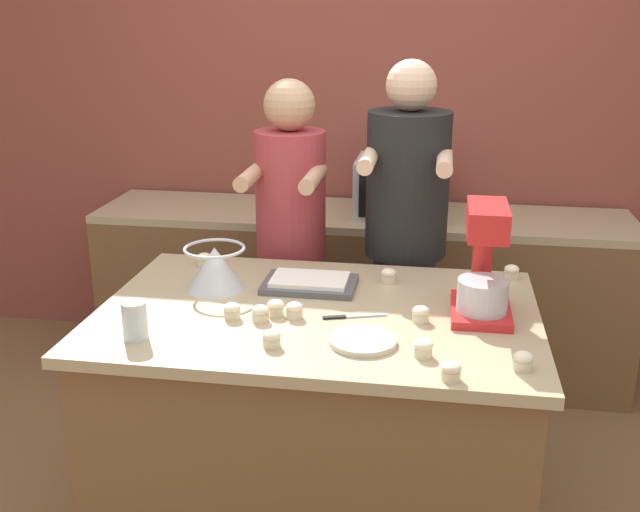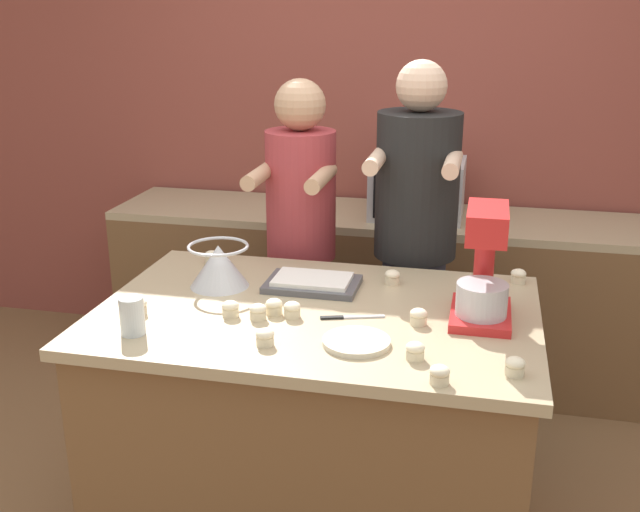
{
  "view_description": "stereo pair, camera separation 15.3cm",
  "coord_description": "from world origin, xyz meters",
  "px_view_note": "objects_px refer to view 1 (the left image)",
  "views": [
    {
      "loc": [
        0.4,
        -2.38,
        1.93
      ],
      "look_at": [
        0.0,
        0.05,
        1.1
      ],
      "focal_mm": 42.0,
      "sensor_mm": 36.0,
      "label": 1
    },
    {
      "loc": [
        0.55,
        -2.35,
        1.93
      ],
      "look_at": [
        0.0,
        0.05,
        1.1
      ],
      "focal_mm": 42.0,
      "sensor_mm": 36.0,
      "label": 2
    }
  ],
  "objects_px": {
    "microwave_oven": "(401,187)",
    "stand_mixer": "(484,268)",
    "knife": "(350,317)",
    "cupcake_8": "(388,275)",
    "cupcake_0": "(138,311)",
    "cupcake_10": "(423,348)",
    "cupcake_6": "(204,259)",
    "cupcake_12": "(272,338)",
    "person_left": "(291,253)",
    "cupcake_4": "(451,371)",
    "drinking_glass": "(135,320)",
    "cupcake_7": "(523,361)",
    "cupcake_5": "(260,313)",
    "mixing_bowl": "(215,267)",
    "cupcake_1": "(232,311)",
    "cupcake_9": "(132,319)",
    "cupcake_11": "(512,272)",
    "cupcake_13": "(294,310)",
    "small_plate": "(363,341)",
    "cupcake_2": "(276,307)",
    "baking_tray": "(310,283)",
    "cupcake_3": "(421,314)",
    "person_right": "(405,253)"
  },
  "relations": [
    {
      "from": "microwave_oven",
      "to": "cupcake_7",
      "type": "xyz_separation_m",
      "value": [
        0.46,
        -1.75,
        -0.09
      ]
    },
    {
      "from": "cupcake_7",
      "to": "microwave_oven",
      "type": "bearing_deg",
      "value": 104.66
    },
    {
      "from": "stand_mixer",
      "to": "cupcake_12",
      "type": "xyz_separation_m",
      "value": [
        -0.65,
        -0.36,
        -0.14
      ]
    },
    {
      "from": "mixing_bowl",
      "to": "drinking_glass",
      "type": "bearing_deg",
      "value": -104.42
    },
    {
      "from": "baking_tray",
      "to": "cupcake_1",
      "type": "distance_m",
      "value": 0.39
    },
    {
      "from": "microwave_oven",
      "to": "cupcake_9",
      "type": "height_order",
      "value": "microwave_oven"
    },
    {
      "from": "stand_mixer",
      "to": "cupcake_7",
      "type": "relative_size",
      "value": 6.75
    },
    {
      "from": "cupcake_9",
      "to": "small_plate",
      "type": "bearing_deg",
      "value": -0.57
    },
    {
      "from": "person_right",
      "to": "cupcake_8",
      "type": "bearing_deg",
      "value": -95.5
    },
    {
      "from": "cupcake_13",
      "to": "cupcake_12",
      "type": "bearing_deg",
      "value": -96.27
    },
    {
      "from": "cupcake_2",
      "to": "person_right",
      "type": "bearing_deg",
      "value": 63.66
    },
    {
      "from": "stand_mixer",
      "to": "cupcake_9",
      "type": "height_order",
      "value": "stand_mixer"
    },
    {
      "from": "cupcake_2",
      "to": "cupcake_13",
      "type": "distance_m",
      "value": 0.07
    },
    {
      "from": "drinking_glass",
      "to": "cupcake_7",
      "type": "height_order",
      "value": "drinking_glass"
    },
    {
      "from": "baking_tray",
      "to": "small_plate",
      "type": "relative_size",
      "value": 1.61
    },
    {
      "from": "cupcake_10",
      "to": "person_right",
      "type": "bearing_deg",
      "value": 96.05
    },
    {
      "from": "cupcake_2",
      "to": "cupcake_3",
      "type": "bearing_deg",
      "value": 2.63
    },
    {
      "from": "baking_tray",
      "to": "cupcake_6",
      "type": "xyz_separation_m",
      "value": [
        -0.47,
        0.17,
        0.01
      ]
    },
    {
      "from": "stand_mixer",
      "to": "cupcake_5",
      "type": "height_order",
      "value": "stand_mixer"
    },
    {
      "from": "drinking_glass",
      "to": "cupcake_2",
      "type": "relative_size",
      "value": 2.16
    },
    {
      "from": "cupcake_2",
      "to": "cupcake_13",
      "type": "relative_size",
      "value": 1.0
    },
    {
      "from": "knife",
      "to": "cupcake_6",
      "type": "relative_size",
      "value": 3.71
    },
    {
      "from": "cupcake_0",
      "to": "cupcake_10",
      "type": "relative_size",
      "value": 1.0
    },
    {
      "from": "knife",
      "to": "cupcake_8",
      "type": "relative_size",
      "value": 3.71
    },
    {
      "from": "drinking_glass",
      "to": "cupcake_0",
      "type": "distance_m",
      "value": 0.17
    },
    {
      "from": "person_left",
      "to": "knife",
      "type": "bearing_deg",
      "value": -65.08
    },
    {
      "from": "person_left",
      "to": "small_plate",
      "type": "bearing_deg",
      "value": -66.44
    },
    {
      "from": "cupcake_5",
      "to": "mixing_bowl",
      "type": "bearing_deg",
      "value": 131.04
    },
    {
      "from": "cupcake_8",
      "to": "cupcake_9",
      "type": "height_order",
      "value": "same"
    },
    {
      "from": "cupcake_2",
      "to": "cupcake_12",
      "type": "height_order",
      "value": "same"
    },
    {
      "from": "drinking_glass",
      "to": "knife",
      "type": "bearing_deg",
      "value": 23.11
    },
    {
      "from": "cupcake_4",
      "to": "cupcake_7",
      "type": "distance_m",
      "value": 0.23
    },
    {
      "from": "cupcake_9",
      "to": "cupcake_11",
      "type": "distance_m",
      "value": 1.43
    },
    {
      "from": "microwave_oven",
      "to": "cupcake_1",
      "type": "relative_size",
      "value": 7.99
    },
    {
      "from": "cupcake_1",
      "to": "cupcake_11",
      "type": "bearing_deg",
      "value": 29.69
    },
    {
      "from": "microwave_oven",
      "to": "stand_mixer",
      "type": "bearing_deg",
      "value": -75.43
    },
    {
      "from": "person_left",
      "to": "cupcake_4",
      "type": "distance_m",
      "value": 1.37
    },
    {
      "from": "cupcake_4",
      "to": "cupcake_12",
      "type": "xyz_separation_m",
      "value": [
        -0.55,
        0.13,
        0.0
      ]
    },
    {
      "from": "cupcake_6",
      "to": "cupcake_12",
      "type": "bearing_deg",
      "value": -57.79
    },
    {
      "from": "cupcake_8",
      "to": "cupcake_10",
      "type": "relative_size",
      "value": 1.0
    },
    {
      "from": "drinking_glass",
      "to": "cupcake_3",
      "type": "distance_m",
      "value": 0.93
    },
    {
      "from": "baking_tray",
      "to": "cupcake_6",
      "type": "bearing_deg",
      "value": 159.91
    },
    {
      "from": "cupcake_4",
      "to": "cupcake_8",
      "type": "relative_size",
      "value": 1.0
    },
    {
      "from": "baking_tray",
      "to": "drinking_glass",
      "type": "xyz_separation_m",
      "value": [
        -0.47,
        -0.54,
        0.04
      ]
    },
    {
      "from": "cupcake_3",
      "to": "cupcake_13",
      "type": "height_order",
      "value": "same"
    },
    {
      "from": "cupcake_8",
      "to": "cupcake_11",
      "type": "xyz_separation_m",
      "value": [
        0.47,
        0.12,
        0.0
      ]
    },
    {
      "from": "cupcake_5",
      "to": "person_left",
      "type": "bearing_deg",
      "value": 94.54
    },
    {
      "from": "microwave_oven",
      "to": "cupcake_6",
      "type": "bearing_deg",
      "value": -125.69
    },
    {
      "from": "cupcake_11",
      "to": "drinking_glass",
      "type": "bearing_deg",
      "value": -148.29
    },
    {
      "from": "cupcake_5",
      "to": "cupcake_8",
      "type": "bearing_deg",
      "value": 47.73
    }
  ]
}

